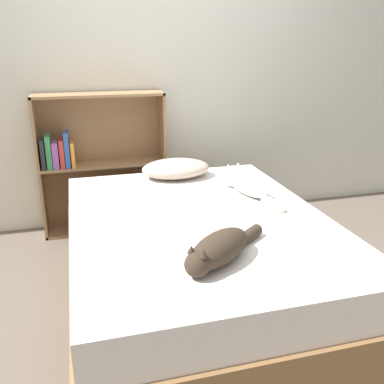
{
  "coord_description": "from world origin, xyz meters",
  "views": [
    {
      "loc": [
        -0.62,
        -2.13,
        1.46
      ],
      "look_at": [
        0.0,
        0.14,
        0.62
      ],
      "focal_mm": 40.0,
      "sensor_mm": 36.0,
      "label": 1
    }
  ],
  "objects": [
    {
      "name": "pillow",
      "position": [
        0.05,
        0.76,
        0.59
      ],
      "size": [
        0.49,
        0.33,
        0.13
      ],
      "color": "#B29E8E",
      "rests_on": "bed"
    },
    {
      "name": "wall_back",
      "position": [
        0.0,
        1.34,
        1.25
      ],
      "size": [
        8.0,
        0.06,
        2.5
      ],
      "color": "silver",
      "rests_on": "ground_plane"
    },
    {
      "name": "ground_plane",
      "position": [
        0.0,
        0.0,
        0.0
      ],
      "size": [
        8.0,
        8.0,
        0.0
      ],
      "primitive_type": "plane",
      "color": "brown"
    },
    {
      "name": "bed",
      "position": [
        0.0,
        0.0,
        0.26
      ],
      "size": [
        1.45,
        1.9,
        0.52
      ],
      "color": "brown",
      "rests_on": "ground_plane"
    },
    {
      "name": "bookshelf",
      "position": [
        -0.48,
        1.21,
        0.56
      ],
      "size": [
        0.97,
        0.26,
        1.09
      ],
      "color": "#8E6B47",
      "rests_on": "ground_plane"
    },
    {
      "name": "cat_dark",
      "position": [
        -0.06,
        -0.53,
        0.59
      ],
      "size": [
        0.5,
        0.43,
        0.14
      ],
      "rotation": [
        0.0,
        0.0,
        3.81
      ],
      "color": "#33281E",
      "rests_on": "bed"
    },
    {
      "name": "cat_light",
      "position": [
        0.4,
        0.32,
        0.58
      ],
      "size": [
        0.22,
        0.6,
        0.16
      ],
      "rotation": [
        0.0,
        0.0,
        1.78
      ],
      "color": "white",
      "rests_on": "bed"
    }
  ]
}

